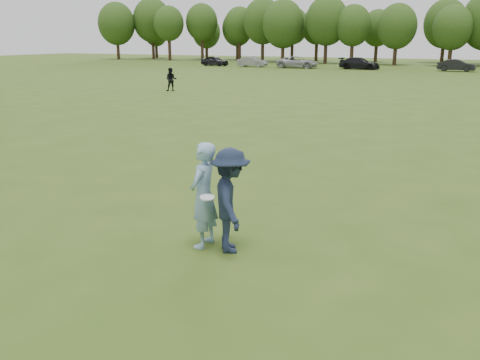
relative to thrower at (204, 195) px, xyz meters
The scene contains 10 objects.
ground 1.31m from the thrower, 10.34° to the right, with size 200.00×200.00×0.00m, color #344F16.
thrower is the anchor object (origin of this frame).
defender 0.56m from the thrower, ahead, with size 1.28×0.73×1.98m, color #192339.
player_far_a 30.28m from the thrower, 124.36° to the left, with size 0.85×0.66×1.75m, color black.
car_a 66.81m from the thrower, 118.33° to the left, with size 1.68×4.18×1.42m, color black.
car_b 64.10m from the thrower, 113.59° to the left, with size 1.48×4.25×1.40m, color gray.
car_c 61.70m from the thrower, 107.89° to the left, with size 2.57×5.56×1.55m, color #A3A4A8.
car_d 60.37m from the thrower, 100.21° to the left, with size 2.11×5.20×1.51m, color black.
car_f 60.12m from the thrower, 89.13° to the left, with size 1.51×4.34×1.43m, color black.
disc_in_play 0.37m from the thrower, 49.66° to the right, with size 0.28×0.28×0.07m.
Camera 1 is at (3.79, -7.79, 3.88)m, focal length 38.00 mm.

